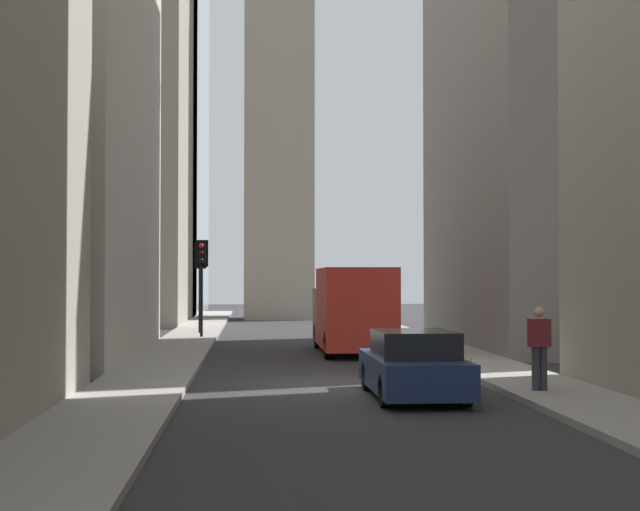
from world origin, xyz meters
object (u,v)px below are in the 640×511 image
object	(u,v)px
traffic_light_midblock	(202,265)
traffic_light_far_junction	(200,267)
sedan_navy	(413,366)
discarded_bottle	(471,365)
delivery_truck	(352,309)
pedestrian	(539,344)

from	to	relation	value
traffic_light_midblock	traffic_light_far_junction	size ratio (longest dim) A/B	1.01
sedan_navy	discarded_bottle	bearing A→B (deg)	-27.72
delivery_truck	sedan_navy	distance (m)	11.57
discarded_bottle	traffic_light_far_junction	bearing A→B (deg)	25.49
traffic_light_far_junction	discarded_bottle	size ratio (longest dim) A/B	14.43
sedan_navy	traffic_light_far_junction	world-z (taller)	traffic_light_far_junction
sedan_navy	delivery_truck	bearing A→B (deg)	-0.00
delivery_truck	traffic_light_far_junction	bearing A→B (deg)	30.68
delivery_truck	traffic_light_midblock	world-z (taller)	traffic_light_midblock
delivery_truck	sedan_navy	xyz separation A→B (m)	(-11.55, 0.00, -0.80)
traffic_light_midblock	pedestrian	distance (m)	20.09
sedan_navy	traffic_light_midblock	xyz separation A→B (m)	(18.26, 5.42, 2.37)
pedestrian	delivery_truck	bearing A→B (deg)	13.05
traffic_light_midblock	discarded_bottle	bearing A→B (deg)	-150.90
sedan_navy	discarded_bottle	distance (m)	4.97
delivery_truck	traffic_light_midblock	bearing A→B (deg)	38.90
sedan_navy	pedestrian	bearing A→B (deg)	-90.50
traffic_light_far_junction	discarded_bottle	bearing A→B (deg)	-154.51
delivery_truck	traffic_light_far_junction	xyz separation A→B (m)	(9.51, 5.64, 1.54)
pedestrian	discarded_bottle	distance (m)	4.51
discarded_bottle	traffic_light_midblock	bearing A→B (deg)	29.10
discarded_bottle	sedan_navy	bearing A→B (deg)	152.28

